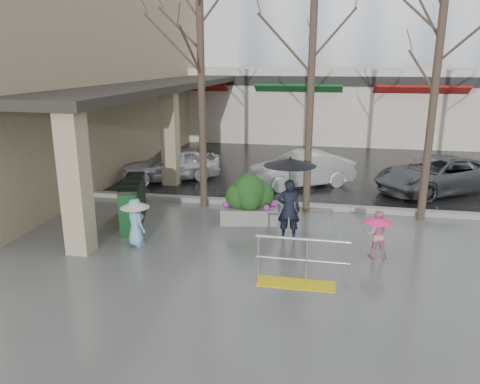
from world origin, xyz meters
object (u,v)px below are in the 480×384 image
(child_blue, at_px, (135,217))
(news_boxes, at_px, (133,203))
(tree_mideast, at_px, (440,44))
(car_b, at_px, (301,169))
(woman, at_px, (289,188))
(tree_midwest, at_px, (313,30))
(tree_west, at_px, (200,37))
(planter, at_px, (250,199))
(car_c, at_px, (438,174))
(handrail, at_px, (300,268))
(car_a, at_px, (171,164))
(child_pink, at_px, (377,230))

(child_blue, height_order, news_boxes, news_boxes)
(tree_mideast, relative_size, car_b, 1.70)
(woman, bearing_deg, tree_midwest, -101.14)
(tree_west, relative_size, woman, 3.14)
(planter, bearing_deg, car_c, 36.65)
(handrail, bearing_deg, car_b, 94.00)
(tree_mideast, xyz_separation_m, woman, (-3.62, -2.30, -3.48))
(woman, bearing_deg, car_c, -133.56)
(tree_mideast, distance_m, woman, 5.52)
(news_boxes, bearing_deg, car_c, 12.90)
(news_boxes, distance_m, car_b, 6.60)
(planter, height_order, news_boxes, planter)
(handrail, relative_size, tree_mideast, 0.29)
(tree_west, relative_size, car_a, 1.84)
(woman, xyz_separation_m, planter, (-1.21, 1.13, -0.71))
(woman, height_order, car_b, woman)
(handrail, bearing_deg, tree_west, 124.99)
(tree_west, height_order, car_c, tree_west)
(news_boxes, height_order, car_a, car_a)
(planter, xyz_separation_m, car_c, (5.85, 4.35, -0.04))
(child_pink, height_order, child_blue, child_blue)
(handrail, relative_size, car_a, 0.51)
(planter, distance_m, car_a, 5.61)
(handrail, bearing_deg, child_pink, 47.51)
(planter, bearing_deg, child_blue, -137.22)
(tree_west, xyz_separation_m, tree_midwest, (3.20, 0.00, 0.15))
(news_boxes, bearing_deg, child_blue, -81.17)
(child_pink, xyz_separation_m, news_boxes, (-6.48, 1.03, -0.03))
(handrail, xyz_separation_m, car_c, (4.16, 7.98, 0.25))
(tree_midwest, height_order, planter, tree_midwest)
(child_pink, distance_m, child_blue, 5.79)
(woman, height_order, news_boxes, woman)
(tree_mideast, height_order, child_blue, tree_mideast)
(woman, distance_m, car_a, 7.30)
(woman, bearing_deg, handrail, 97.49)
(tree_west, distance_m, car_b, 6.08)
(woman, bearing_deg, car_b, -92.55)
(child_blue, bearing_deg, tree_west, -65.79)
(tree_midwest, xyz_separation_m, woman, (-0.32, -2.30, -3.86))
(child_pink, bearing_deg, planter, -31.47)
(car_c, bearing_deg, tree_mideast, -50.69)
(child_pink, height_order, car_c, car_c)
(tree_midwest, bearing_deg, woman, -97.82)
(handrail, height_order, car_b, car_b)
(woman, bearing_deg, news_boxes, -7.59)
(news_boxes, bearing_deg, car_b, 32.47)
(car_a, bearing_deg, planter, 10.90)
(woman, xyz_separation_m, news_boxes, (-4.37, 0.33, -0.76))
(tree_midwest, distance_m, tree_mideast, 3.32)
(car_c, bearing_deg, news_boxes, -93.06)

